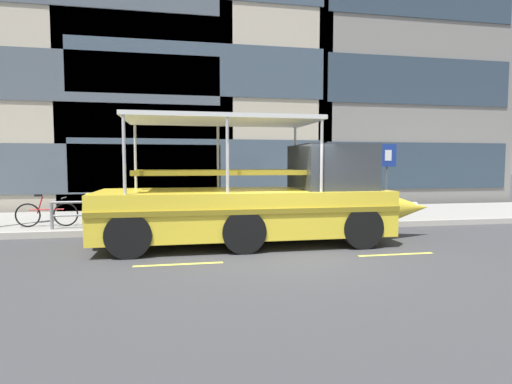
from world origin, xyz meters
The scene contains 10 objects.
ground_plane centered at (0.00, 0.00, 0.00)m, with size 120.00×120.00×0.00m, color #3D3D3F.
sidewalk centered at (0.00, 5.60, 0.09)m, with size 32.00×4.80×0.18m, color #99968E.
curb_edge centered at (0.00, 3.11, 0.09)m, with size 32.00×0.18×0.18m, color #B2ADA3.
lane_centreline centered at (0.00, -0.56, 0.00)m, with size 25.80×0.12×0.01m.
office_tower_right centered at (8.69, 13.02, 9.75)m, with size 9.96×9.33×19.49m.
curb_guardrail centered at (-0.69, 3.45, 0.72)m, with size 10.59×0.09×0.80m.
parking_sign centered at (4.59, 3.90, 1.89)m, with size 0.60×0.12×2.52m.
leaned_bicycle centered at (-6.23, 4.00, 0.56)m, with size 1.74×0.46×0.96m.
duck_tour_boat centered at (-0.23, 1.34, 1.07)m, with size 8.96×2.60×3.17m.
pedestrian_near_bow centered at (2.74, 4.51, 1.11)m, with size 0.23×0.44×1.54m.
Camera 1 is at (-2.35, -8.73, 2.03)m, focal length 28.24 mm.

